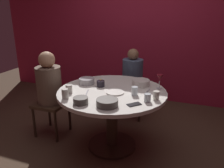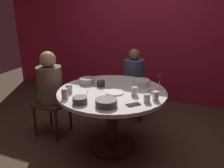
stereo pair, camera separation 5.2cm
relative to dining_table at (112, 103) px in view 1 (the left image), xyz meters
The scene contains 20 objects.
ground_plane 0.59m from the dining_table, ahead, with size 8.00×8.00×0.00m, color #4C3828.
back_wall 1.93m from the dining_table, 90.00° to the left, with size 6.00×0.10×2.60m, color maroon.
dining_table is the anchor object (origin of this frame).
seated_diner_left 0.89m from the dining_table, behind, with size 0.40×0.40×1.15m.
seated_diner_back 0.93m from the dining_table, 90.00° to the left, with size 0.40×0.40×1.09m.
candle_holder 0.28m from the dining_table, 154.74° to the left, with size 0.10×0.10×0.10m.
wine_glass 0.64m from the dining_table, 26.47° to the left, with size 0.08×0.08×0.18m.
dinner_plate 0.19m from the dining_table, 46.56° to the right, with size 0.21×0.21×0.01m, color silver.
cell_phone 0.50m from the dining_table, 41.60° to the right, with size 0.07×0.14×0.01m, color black.
bowl_serving_large 0.45m from the dining_table, 162.37° to the left, with size 0.20×0.20×0.07m, color #B7B7BC.
bowl_salad_center 0.53m from the dining_table, 109.63° to the right, with size 0.15×0.15×0.07m, color #4C4742.
bowl_small_white 0.45m from the dining_table, 47.33° to the left, with size 0.21×0.21×0.07m, color silver.
bowl_sauce_side 0.48m from the dining_table, 76.03° to the right, with size 0.22×0.22×0.07m, color #4C4742.
cup_near_candle 0.60m from the dining_table, 133.72° to the right, with size 0.07×0.07×0.11m, color #B2ADA3.
cup_by_left_diner 0.54m from the dining_table, 151.44° to the right, with size 0.07×0.07×0.09m, color #B2ADA3.
cup_by_right_diner 0.58m from the dining_table, 10.78° to the right, with size 0.07×0.07×0.09m, color beige.
cup_center_front 0.36m from the dining_table, 10.09° to the right, with size 0.07×0.07×0.10m, color silver.
cup_far_edge 0.53m from the dining_table, 21.84° to the right, with size 0.07×0.07×0.09m, color silver.
fork_near_plate 0.34m from the dining_table, 146.61° to the right, with size 0.02×0.18×0.01m, color #B7B7BC.
knife_near_plate 0.44m from the dining_table, 12.94° to the left, with size 0.02×0.18×0.01m, color #B7B7BC.
Camera 1 is at (0.84, -2.29, 1.65)m, focal length 35.63 mm.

